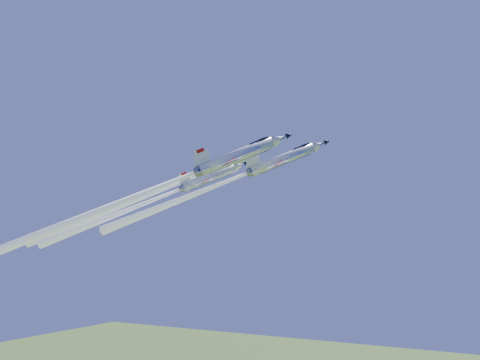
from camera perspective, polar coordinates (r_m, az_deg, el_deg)
The scene contains 4 objects.
jet_lead at distance 102.18m, azimuth -2.12°, elevation -0.42°, with size 32.40×19.43×29.01m.
jet_left at distance 111.67m, azimuth -9.28°, elevation -1.42°, with size 36.07×21.97×36.44m.
jet_right at distance 98.59m, azimuth -12.66°, elevation -2.34°, with size 45.47×27.88×48.17m.
jet_slot at distance 105.32m, azimuth -9.75°, elevation -2.31°, with size 29.83×18.04×28.51m.
Camera 1 is at (49.10, -89.21, 71.10)m, focal length 40.00 mm.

